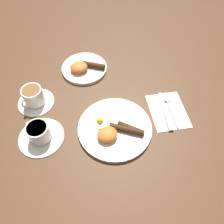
% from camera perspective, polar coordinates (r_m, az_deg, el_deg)
% --- Properties ---
extents(ground_plane, '(3.00, 3.00, 0.00)m').
position_cam_1_polar(ground_plane, '(0.84, 0.73, -4.47)').
color(ground_plane, '#4C301C').
extents(breakfast_plate_near, '(0.28, 0.28, 0.05)m').
position_cam_1_polar(breakfast_plate_near, '(0.83, 0.68, -4.35)').
color(breakfast_plate_near, white).
rests_on(breakfast_plate_near, ground_plane).
extents(breakfast_plate_far, '(0.21, 0.21, 0.05)m').
position_cam_1_polar(breakfast_plate_far, '(1.05, -7.43, 11.39)').
color(breakfast_plate_far, white).
rests_on(breakfast_plate_far, ground_plane).
extents(teacup_near, '(0.17, 0.17, 0.07)m').
position_cam_1_polar(teacup_near, '(0.84, -18.42, -5.39)').
color(teacup_near, white).
rests_on(teacup_near, ground_plane).
extents(teacup_far, '(0.15, 0.15, 0.08)m').
position_cam_1_polar(teacup_far, '(0.95, -19.73, 3.57)').
color(teacup_far, white).
rests_on(teacup_far, ground_plane).
extents(napkin, '(0.15, 0.19, 0.01)m').
position_cam_1_polar(napkin, '(0.92, 14.37, 0.31)').
color(napkin, white).
rests_on(napkin, ground_plane).
extents(knife, '(0.04, 0.19, 0.01)m').
position_cam_1_polar(knife, '(0.90, 13.91, -0.23)').
color(knife, silver).
rests_on(knife, napkin).
extents(spoon, '(0.04, 0.18, 0.01)m').
position_cam_1_polar(spoon, '(0.94, 14.28, 2.91)').
color(spoon, silver).
rests_on(spoon, napkin).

